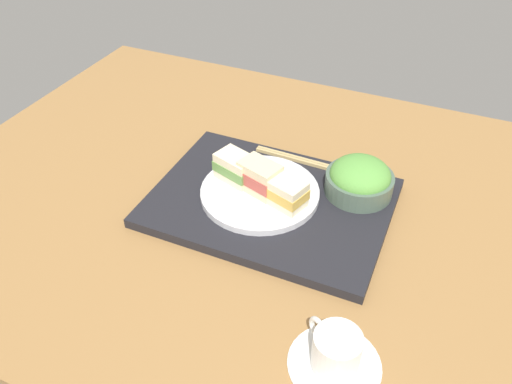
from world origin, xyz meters
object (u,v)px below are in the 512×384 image
(chopsticks_pair, at_px, (298,159))
(salad_bowl, at_px, (360,179))
(sandwich_far, at_px, (237,166))
(coffee_cup, at_px, (335,354))
(sandwich_near, at_px, (285,192))
(sandwich_plate, at_px, (260,192))
(sandwich_middle, at_px, (260,177))

(chopsticks_pair, bearing_deg, salad_bowl, 160.21)
(sandwich_far, relative_size, coffee_cup, 0.68)
(sandwich_near, bearing_deg, coffee_cup, 123.93)
(sandwich_near, distance_m, sandwich_far, 0.12)
(sandwich_plate, bearing_deg, chopsticks_pair, -102.36)
(salad_bowl, xyz_separation_m, chopsticks_pair, (0.14, -0.05, -0.03))
(sandwich_far, height_order, coffee_cup, sandwich_far)
(sandwich_near, bearing_deg, chopsticks_pair, -80.07)
(sandwich_plate, distance_m, coffee_cup, 0.37)
(chopsticks_pair, distance_m, coffee_cup, 0.46)
(sandwich_middle, height_order, sandwich_far, sandwich_middle)
(chopsticks_pair, bearing_deg, sandwich_far, 53.82)
(salad_bowl, height_order, chopsticks_pair, salad_bowl)
(salad_bowl, height_order, coffee_cup, salad_bowl)
(sandwich_middle, relative_size, sandwich_far, 0.98)
(sandwich_middle, distance_m, coffee_cup, 0.37)
(coffee_cup, bearing_deg, chopsticks_pair, -63.87)
(sandwich_plate, relative_size, chopsticks_pair, 1.20)
(sandwich_middle, bearing_deg, coffee_cup, 129.71)
(sandwich_middle, distance_m, sandwich_far, 0.06)
(salad_bowl, distance_m, chopsticks_pair, 0.15)
(chopsticks_pair, height_order, coffee_cup, coffee_cup)
(sandwich_middle, bearing_deg, salad_bowl, -153.54)
(sandwich_far, relative_size, salad_bowl, 0.70)
(sandwich_plate, height_order, sandwich_far, sandwich_far)
(sandwich_middle, relative_size, salad_bowl, 0.68)
(sandwich_plate, xyz_separation_m, chopsticks_pair, (-0.03, -0.13, -0.00))
(sandwich_near, height_order, salad_bowl, salad_bowl)
(salad_bowl, xyz_separation_m, coffee_cup, (-0.06, 0.37, -0.02))
(sandwich_plate, height_order, chopsticks_pair, sandwich_plate)
(sandwich_middle, bearing_deg, sandwich_far, -17.37)
(sandwich_far, xyz_separation_m, chopsticks_pair, (-0.09, -0.12, -0.04))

